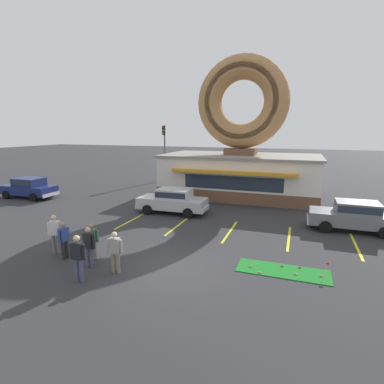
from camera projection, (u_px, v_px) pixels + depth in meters
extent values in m
plane|color=#2D2D30|center=(169.00, 267.00, 11.79)|extent=(160.00, 160.00, 0.00)
cube|color=brown|center=(239.00, 190.00, 24.57)|extent=(12.00, 6.00, 0.90)
cube|color=silver|center=(240.00, 171.00, 24.24)|extent=(12.00, 6.00, 2.30)
cube|color=gray|center=(241.00, 156.00, 23.99)|extent=(12.30, 6.30, 0.16)
cube|color=orange|center=(231.00, 173.00, 21.14)|extent=(9.00, 0.60, 0.20)
cube|color=#232D3D|center=(232.00, 183.00, 21.57)|extent=(7.20, 0.03, 1.00)
cube|color=brown|center=(241.00, 152.00, 23.92)|extent=(2.40, 1.80, 0.50)
torus|color=#B27F4C|center=(242.00, 102.00, 23.15)|extent=(7.10, 1.90, 7.10)
torus|color=#9E6B42|center=(241.00, 102.00, 22.75)|extent=(6.25, 1.05, 6.24)
cube|color=#197523|center=(283.00, 271.00, 11.46)|extent=(3.45, 1.24, 0.03)
torus|color=#D17F47|center=(295.00, 274.00, 11.14)|extent=(0.13, 0.13, 0.04)
torus|color=brown|center=(282.00, 266.00, 11.80)|extent=(0.13, 0.13, 0.04)
torus|color=#D17F47|center=(260.00, 272.00, 11.28)|extent=(0.13, 0.13, 0.04)
torus|color=brown|center=(300.00, 267.00, 11.69)|extent=(0.13, 0.13, 0.04)
torus|color=#D8667F|center=(321.00, 276.00, 11.00)|extent=(0.13, 0.13, 0.04)
torus|color=#D8667F|center=(251.00, 266.00, 11.78)|extent=(0.13, 0.13, 0.04)
sphere|color=white|center=(257.00, 264.00, 11.95)|extent=(0.04, 0.04, 0.04)
cylinder|color=silver|center=(325.00, 269.00, 10.98)|extent=(0.01, 0.01, 0.55)
cube|color=red|center=(328.00, 264.00, 10.92)|extent=(0.12, 0.01, 0.08)
cube|color=slate|center=(353.00, 219.00, 15.98)|extent=(4.40, 1.77, 0.68)
cube|color=slate|center=(357.00, 207.00, 15.79)|extent=(2.10, 1.57, 0.60)
cube|color=#232D3D|center=(357.00, 207.00, 15.79)|extent=(2.02, 1.59, 0.36)
cube|color=silver|center=(308.00, 219.00, 16.77)|extent=(0.10, 1.67, 0.24)
cylinder|color=black|center=(326.00, 227.00, 15.69)|extent=(0.64, 0.22, 0.64)
cylinder|color=black|center=(323.00, 218.00, 17.31)|extent=(0.64, 0.22, 0.64)
cylinder|color=black|center=(377.00, 223.00, 16.40)|extent=(0.64, 0.22, 0.64)
cube|color=#B2B5BA|center=(172.00, 203.00, 19.43)|extent=(4.46, 1.91, 0.68)
cube|color=#B2B5BA|center=(174.00, 193.00, 19.25)|extent=(2.15, 1.63, 0.60)
cube|color=#232D3D|center=(174.00, 193.00, 19.25)|extent=(2.07, 1.65, 0.36)
cube|color=silver|center=(141.00, 204.00, 20.14)|extent=(0.16, 1.67, 0.24)
cube|color=silver|center=(205.00, 209.00, 18.81)|extent=(0.16, 1.67, 0.24)
cylinder|color=black|center=(147.00, 210.00, 19.08)|extent=(0.65, 0.24, 0.64)
cylinder|color=black|center=(159.00, 203.00, 20.72)|extent=(0.65, 0.24, 0.64)
cylinder|color=black|center=(188.00, 213.00, 18.27)|extent=(0.65, 0.24, 0.64)
cylinder|color=black|center=(196.00, 206.00, 19.91)|extent=(0.65, 0.24, 0.64)
cube|color=navy|center=(28.00, 190.00, 23.73)|extent=(4.42, 1.82, 0.68)
cube|color=navy|center=(29.00, 182.00, 23.56)|extent=(2.12, 1.59, 0.60)
cube|color=#232D3D|center=(29.00, 182.00, 23.55)|extent=(2.04, 1.61, 0.36)
cube|color=silver|center=(8.00, 191.00, 24.49)|extent=(0.12, 1.67, 0.24)
cube|color=silver|center=(51.00, 194.00, 23.08)|extent=(0.12, 1.67, 0.24)
cylinder|color=black|center=(6.00, 195.00, 23.42)|extent=(0.64, 0.23, 0.64)
cylinder|color=black|center=(25.00, 191.00, 25.05)|extent=(0.64, 0.23, 0.64)
cylinder|color=black|center=(33.00, 197.00, 22.56)|extent=(0.64, 0.23, 0.64)
cylinder|color=black|center=(51.00, 193.00, 24.19)|extent=(0.64, 0.23, 0.64)
cylinder|color=#232328|center=(67.00, 249.00, 12.62)|extent=(0.15, 0.15, 0.78)
cylinder|color=#232328|center=(63.00, 251.00, 12.43)|extent=(0.15, 0.15, 0.78)
cube|color=#33478C|center=(64.00, 234.00, 12.39)|extent=(0.26, 0.39, 0.57)
cylinder|color=#33478C|center=(68.00, 233.00, 12.62)|extent=(0.10, 0.10, 0.53)
cylinder|color=#33478C|center=(59.00, 237.00, 12.17)|extent=(0.10, 0.10, 0.53)
sphere|color=#9E7051|center=(63.00, 225.00, 12.30)|extent=(0.21, 0.21, 0.21)
cylinder|color=#474C66|center=(92.00, 258.00, 11.70)|extent=(0.15, 0.15, 0.81)
cylinder|color=#474C66|center=(88.00, 257.00, 11.78)|extent=(0.15, 0.15, 0.81)
cube|color=black|center=(89.00, 240.00, 11.60)|extent=(0.40, 0.28, 0.59)
cylinder|color=black|center=(94.00, 242.00, 11.50)|extent=(0.10, 0.10, 0.55)
cylinder|color=black|center=(84.00, 240.00, 11.71)|extent=(0.10, 0.10, 0.55)
sphere|color=tan|center=(88.00, 230.00, 11.51)|extent=(0.22, 0.22, 0.22)
cylinder|color=slate|center=(54.00, 244.00, 13.02)|extent=(0.15, 0.15, 0.86)
cylinder|color=slate|center=(59.00, 244.00, 13.04)|extent=(0.15, 0.15, 0.86)
cube|color=silver|center=(55.00, 228.00, 12.88)|extent=(0.45, 0.39, 0.63)
cylinder|color=silver|center=(49.00, 229.00, 12.85)|extent=(0.10, 0.10, 0.58)
cylinder|color=silver|center=(61.00, 228.00, 12.92)|extent=(0.10, 0.10, 0.58)
sphere|color=beige|center=(54.00, 218.00, 12.78)|extent=(0.23, 0.23, 0.23)
cylinder|color=#474C66|center=(77.00, 270.00, 10.66)|extent=(0.15, 0.15, 0.85)
cylinder|color=#474C66|center=(82.00, 270.00, 10.61)|extent=(0.15, 0.15, 0.85)
cube|color=black|center=(77.00, 251.00, 10.48)|extent=(0.41, 0.29, 0.62)
cylinder|color=black|center=(71.00, 251.00, 10.54)|extent=(0.10, 0.10, 0.57)
cylinder|color=black|center=(84.00, 252.00, 10.44)|extent=(0.10, 0.10, 0.57)
sphere|color=beige|center=(76.00, 238.00, 10.39)|extent=(0.23, 0.23, 0.23)
cylinder|color=#7F7056|center=(95.00, 250.00, 12.51)|extent=(0.15, 0.15, 0.76)
cylinder|color=#7F7056|center=(90.00, 250.00, 12.53)|extent=(0.15, 0.15, 0.76)
cube|color=#386B42|center=(91.00, 235.00, 12.39)|extent=(0.43, 0.33, 0.55)
cylinder|color=#386B42|center=(97.00, 236.00, 12.37)|extent=(0.10, 0.10, 0.51)
cylinder|color=#386B42|center=(86.00, 236.00, 12.41)|extent=(0.10, 0.10, 0.51)
sphere|color=#9E7051|center=(91.00, 226.00, 12.30)|extent=(0.20, 0.20, 0.20)
cylinder|color=#7F7056|center=(113.00, 262.00, 11.31)|extent=(0.15, 0.15, 0.80)
cylinder|color=#7F7056|center=(118.00, 263.00, 11.28)|extent=(0.15, 0.15, 0.80)
cube|color=gray|center=(115.00, 245.00, 11.15)|extent=(0.41, 0.29, 0.58)
cylinder|color=gray|center=(109.00, 246.00, 11.21)|extent=(0.10, 0.10, 0.54)
cylinder|color=gray|center=(121.00, 247.00, 11.11)|extent=(0.10, 0.10, 0.54)
sphere|color=beige|center=(114.00, 235.00, 11.07)|extent=(0.21, 0.21, 0.21)
cylinder|color=#51565B|center=(311.00, 202.00, 20.47)|extent=(0.56, 0.56, 0.95)
torus|color=#303437|center=(311.00, 195.00, 20.37)|extent=(0.57, 0.57, 0.05)
cylinder|color=#595B60|center=(165.00, 153.00, 31.62)|extent=(0.16, 0.16, 5.80)
cube|color=black|center=(164.00, 130.00, 30.97)|extent=(0.28, 0.24, 0.90)
sphere|color=red|center=(163.00, 127.00, 30.80)|extent=(0.18, 0.18, 0.18)
sphere|color=orange|center=(163.00, 130.00, 30.86)|extent=(0.18, 0.18, 0.18)
sphere|color=green|center=(163.00, 133.00, 30.92)|extent=(0.18, 0.18, 0.18)
cube|color=yellow|center=(132.00, 220.00, 17.94)|extent=(0.12, 3.60, 0.01)
cube|color=yellow|center=(178.00, 225.00, 16.95)|extent=(0.12, 3.60, 0.01)
cube|color=yellow|center=(230.00, 231.00, 15.96)|extent=(0.12, 3.60, 0.01)
cube|color=yellow|center=(289.00, 238.00, 14.96)|extent=(0.12, 3.60, 0.01)
cube|color=yellow|center=(356.00, 246.00, 13.97)|extent=(0.12, 3.60, 0.01)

